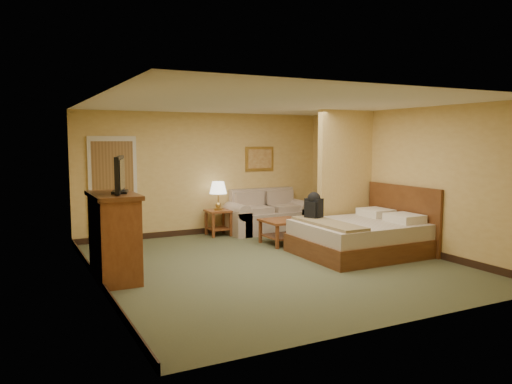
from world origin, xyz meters
TOP-DOWN VIEW (x-y plane):
  - floor at (0.00, 0.00)m, footprint 6.00×6.00m
  - ceiling at (0.00, 0.00)m, footprint 6.00×6.00m
  - back_wall at (0.00, 3.00)m, footprint 5.50×0.02m
  - left_wall at (-2.75, 0.00)m, footprint 0.02×6.00m
  - right_wall at (2.75, 0.00)m, footprint 0.02×6.00m
  - partition at (2.15, 0.93)m, footprint 1.20×0.15m
  - door at (-1.95, 2.96)m, footprint 0.94×0.16m
  - baseboard at (0.00, 2.99)m, footprint 5.50×0.02m
  - loveseat at (1.31, 2.58)m, footprint 1.86×0.86m
  - side_table at (0.16, 2.65)m, footprint 0.50×0.50m
  - table_lamp at (0.16, 2.65)m, footprint 0.36×0.36m
  - coffee_table at (0.94, 1.27)m, footprint 0.77×0.77m
  - wall_picture at (1.31, 2.97)m, footprint 0.70×0.04m
  - dresser at (-2.48, 0.22)m, footprint 0.62×1.19m
  - tv at (-2.38, 0.22)m, footprint 0.31×0.85m
  - bed at (1.81, -0.10)m, footprint 2.17×1.84m
  - backpack at (1.11, 0.45)m, footprint 0.30×0.35m

SIDE VIEW (x-z plane):
  - floor at x=0.00m, z-range 0.00..0.00m
  - baseboard at x=0.00m, z-range 0.00..0.12m
  - loveseat at x=1.31m, z-range -0.16..0.78m
  - bed at x=1.81m, z-range -0.27..0.92m
  - coffee_table at x=0.94m, z-range 0.10..0.59m
  - side_table at x=0.16m, z-range 0.09..0.64m
  - dresser at x=-2.48m, z-range 0.01..1.27m
  - backpack at x=1.11m, z-range 0.60..1.11m
  - table_lamp at x=0.16m, z-range 0.70..1.31m
  - door at x=-1.95m, z-range -0.02..2.08m
  - back_wall at x=0.00m, z-range 0.00..2.60m
  - left_wall at x=-2.75m, z-range 0.00..2.60m
  - right_wall at x=2.75m, z-range 0.00..2.60m
  - partition at x=2.15m, z-range 0.00..2.60m
  - tv at x=-2.38m, z-range 1.25..1.78m
  - wall_picture at x=1.31m, z-range 1.33..1.87m
  - ceiling at x=0.00m, z-range 2.60..2.60m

